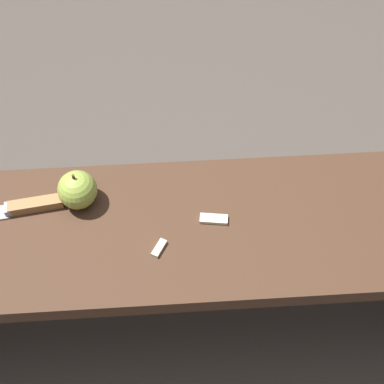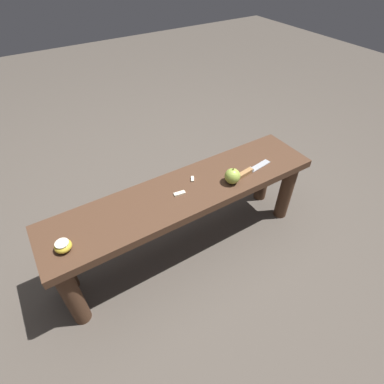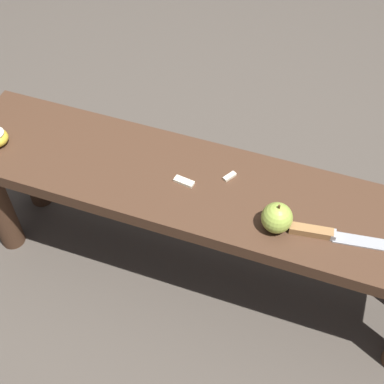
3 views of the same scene
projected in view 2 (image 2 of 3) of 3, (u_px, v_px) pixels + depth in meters
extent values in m
plane|color=#4C443D|center=(187.00, 246.00, 1.68)|extent=(8.00, 8.00, 0.00)
cube|color=#472D1E|center=(186.00, 193.00, 1.41)|extent=(1.35, 0.31, 0.04)
cylinder|color=#472D1E|center=(264.00, 174.00, 1.85)|extent=(0.08, 0.08, 0.38)
cylinder|color=#472D1E|center=(61.00, 263.00, 1.36)|extent=(0.08, 0.08, 0.38)
cylinder|color=#472D1E|center=(286.00, 191.00, 1.73)|extent=(0.08, 0.08, 0.38)
cylinder|color=#472D1E|center=(72.00, 296.00, 1.25)|extent=(0.08, 0.08, 0.38)
cube|color=#9EA0A5|center=(260.00, 166.00, 1.52)|extent=(0.13, 0.05, 0.00)
cube|color=#9EA0A5|center=(251.00, 170.00, 1.49)|extent=(0.02, 0.03, 0.02)
cube|color=#9E7042|center=(244.00, 174.00, 1.46)|extent=(0.11, 0.04, 0.02)
sphere|color=#9EB747|center=(232.00, 176.00, 1.41)|extent=(0.07, 0.07, 0.07)
cylinder|color=#4C3319|center=(233.00, 169.00, 1.38)|extent=(0.01, 0.01, 0.01)
ellipsoid|color=gold|center=(63.00, 246.00, 1.13)|extent=(0.07, 0.07, 0.04)
cylinder|color=silver|center=(62.00, 243.00, 1.11)|extent=(0.05, 0.05, 0.00)
cube|color=silver|center=(179.00, 193.00, 1.37)|extent=(0.06, 0.03, 0.01)
cube|color=silver|center=(192.00, 179.00, 1.44)|extent=(0.03, 0.04, 0.01)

